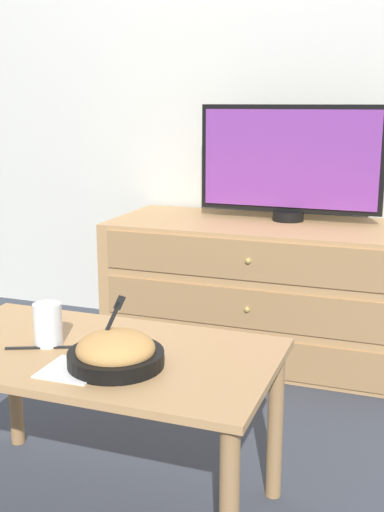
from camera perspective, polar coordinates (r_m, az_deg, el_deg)
The scene contains 9 objects.
ground_plane at distance 3.26m, azimuth 5.70°, elevation -6.38°, with size 12.00×12.00×0.00m, color #383D47.
wall_back at distance 3.10m, azimuth 6.41°, elevation 17.03°, with size 12.00×0.05×2.60m.
dresser at distance 2.85m, azimuth 6.45°, elevation -3.01°, with size 1.34×0.59×0.60m.
tv at distance 2.81m, azimuth 8.72°, elevation 8.34°, with size 0.79×0.14×0.50m.
coffee_table at distance 1.75m, azimuth -8.39°, elevation -10.49°, with size 0.94×0.53×0.47m.
takeout_bowl at distance 1.60m, azimuth -6.80°, elevation -8.53°, with size 0.24×0.24×0.16m.
drink_cup at distance 1.77m, azimuth -12.68°, elevation -6.16°, with size 0.08×0.08×0.11m.
napkin at distance 1.61m, azimuth -10.58°, elevation -9.90°, with size 0.14×0.14×0.00m.
knife at distance 1.76m, azimuth -13.34°, elevation -7.94°, with size 0.17×0.08×0.01m.
Camera 1 is at (0.74, -2.98, 1.11)m, focal length 45.00 mm.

